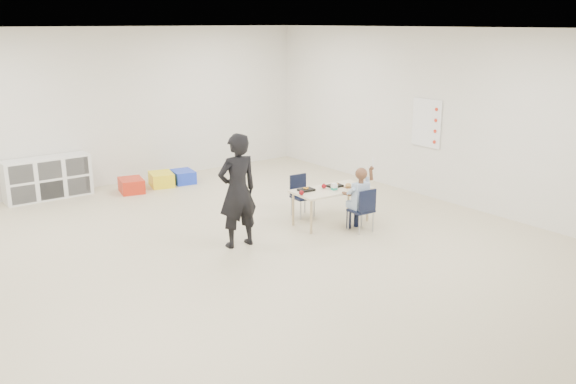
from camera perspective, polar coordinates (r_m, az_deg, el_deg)
room at (r=7.37m, az=-3.94°, el=4.03°), size 9.00×9.02×2.80m
table at (r=8.98m, az=4.03°, el=-1.29°), size 1.19×0.65×0.53m
chair_near at (r=8.68m, az=6.85°, el=-1.65°), size 0.32×0.31×0.63m
chair_far at (r=9.27m, az=1.40°, el=-0.39°), size 0.32×0.31×0.63m
child at (r=8.62m, az=6.88°, el=-0.49°), size 0.45×0.45×1.00m
lunch_tray_near at (r=9.02m, az=4.40°, el=0.59°), size 0.23×0.17×0.03m
lunch_tray_far at (r=8.78m, az=1.72°, el=0.20°), size 0.23×0.17×0.03m
milk_carton at (r=8.81m, az=4.34°, el=0.46°), size 0.07×0.07×0.10m
bread_roll at (r=8.98m, az=5.65°, el=0.62°), size 0.09×0.09×0.07m
apple_near at (r=8.90m, az=3.37°, el=0.55°), size 0.07×0.07×0.07m
apple_far at (r=8.55m, az=1.26°, el=-0.07°), size 0.07×0.07×0.07m
cubby_shelf at (r=10.99m, az=-21.58°, el=1.23°), size 1.40×0.40×0.70m
rules_poster at (r=10.47m, az=12.84°, el=6.32°), size 0.02×0.60×0.80m
adult at (r=7.95m, az=-4.75°, el=0.12°), size 0.57×0.39×1.52m
bin_red at (r=10.97m, az=-14.44°, el=0.60°), size 0.48×0.56×0.24m
bin_yellow at (r=11.27m, az=-11.76°, el=1.17°), size 0.50×0.58×0.25m
bin_blue at (r=11.42m, az=-9.79°, el=1.43°), size 0.43×0.52×0.23m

